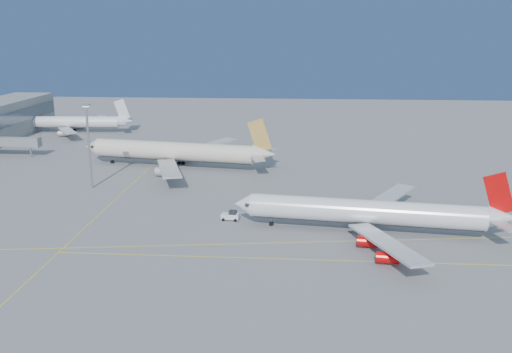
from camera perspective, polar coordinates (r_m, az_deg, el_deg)
name	(u,v)px	position (r m, az deg, el deg)	size (l,w,h in m)	color
ground	(260,233)	(126.27, 0.45, -5.72)	(500.00, 500.00, 0.00)	slate
jet_bridge	(10,142)	(218.68, -23.36, 3.20)	(23.60, 3.60, 6.90)	gray
taxiway_lines	(199,222)	(133.88, -5.68, -4.59)	(118.86, 140.00, 0.02)	yellow
airliner_virgin	(371,213)	(128.03, 11.41, -3.56)	(61.51, 54.86, 15.18)	white
airliner_etihad	(177,152)	(186.32, -7.87, 2.49)	(65.46, 59.85, 17.12)	beige
airliner_third	(71,122)	(261.02, -18.05, 5.19)	(54.64, 50.31, 14.66)	white
pushback_tug	(231,216)	(134.70, -2.54, -3.93)	(4.29, 2.84, 2.32)	white
light_mast	(88,139)	(165.13, -16.41, 3.60)	(2.06, 2.06, 23.80)	gray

